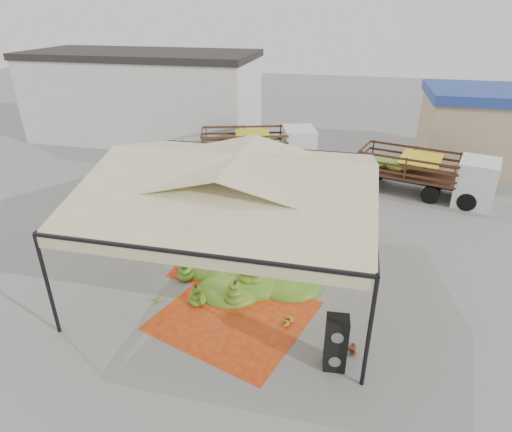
% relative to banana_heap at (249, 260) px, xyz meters
% --- Properties ---
extents(ground, '(90.00, 90.00, 0.00)m').
position_rel_banana_heap_xyz_m(ground, '(-0.38, 0.23, -0.56)').
color(ground, slate).
rests_on(ground, ground).
extents(canopy_tent, '(8.10, 8.10, 4.00)m').
position_rel_banana_heap_xyz_m(canopy_tent, '(-0.38, 0.23, 2.74)').
color(canopy_tent, black).
rests_on(canopy_tent, ground).
extents(building_white, '(14.30, 6.30, 5.40)m').
position_rel_banana_heap_xyz_m(building_white, '(-10.38, 14.23, 2.15)').
color(building_white, silver).
rests_on(building_white, ground).
extents(building_tan, '(6.30, 5.30, 4.10)m').
position_rel_banana_heap_xyz_m(building_tan, '(9.62, 13.23, 1.51)').
color(building_tan, tan).
rests_on(building_tan, ground).
extents(tarp_left, '(4.85, 4.73, 0.01)m').
position_rel_banana_heap_xyz_m(tarp_left, '(0.07, -2.07, -0.55)').
color(tarp_left, '#CA5B13').
rests_on(tarp_left, ground).
extents(tarp_right, '(4.28, 4.45, 0.01)m').
position_rel_banana_heap_xyz_m(tarp_right, '(-0.51, 1.02, -0.55)').
color(tarp_right, '#E75115').
rests_on(tarp_right, ground).
extents(banana_heap, '(6.51, 6.03, 1.12)m').
position_rel_banana_heap_xyz_m(banana_heap, '(0.00, 0.00, 0.00)').
color(banana_heap, '#507117').
rests_on(banana_heap, ground).
extents(hand_yellow_a, '(0.47, 0.42, 0.18)m').
position_rel_banana_heap_xyz_m(hand_yellow_a, '(1.49, -2.15, -0.47)').
color(hand_yellow_a, gold).
rests_on(hand_yellow_a, ground).
extents(hand_yellow_b, '(0.52, 0.51, 0.18)m').
position_rel_banana_heap_xyz_m(hand_yellow_b, '(1.58, -2.01, -0.47)').
color(hand_yellow_b, gold).
rests_on(hand_yellow_b, ground).
extents(hand_red_a, '(0.61, 0.58, 0.22)m').
position_rel_banana_heap_xyz_m(hand_red_a, '(3.28, -2.62, -0.45)').
color(hand_red_a, '#613016').
rests_on(hand_red_a, ground).
extents(hand_red_b, '(0.39, 0.32, 0.18)m').
position_rel_banana_heap_xyz_m(hand_red_b, '(3.32, -2.88, -0.47)').
color(hand_red_b, '#602E16').
rests_on(hand_red_b, ground).
extents(hand_green, '(0.54, 0.53, 0.19)m').
position_rel_banana_heap_xyz_m(hand_green, '(-2.38, -1.89, -0.46)').
color(hand_green, '#4B7017').
rests_on(hand_green, ground).
extents(hanging_bunches, '(4.74, 0.24, 0.20)m').
position_rel_banana_heap_xyz_m(hanging_bunches, '(0.12, -0.28, 2.06)').
color(hanging_bunches, '#417F1A').
rests_on(hanging_bunches, ground).
extents(speaker_stack, '(0.57, 0.51, 1.47)m').
position_rel_banana_heap_xyz_m(speaker_stack, '(2.94, -3.35, 0.18)').
color(speaker_stack, black).
rests_on(speaker_stack, ground).
extents(banana_leaves, '(0.96, 1.36, 3.70)m').
position_rel_banana_heap_xyz_m(banana_leaves, '(-2.39, 0.37, -0.56)').
color(banana_leaves, '#356F1D').
rests_on(banana_leaves, ground).
extents(vendor, '(0.60, 0.40, 1.60)m').
position_rel_banana_heap_xyz_m(vendor, '(0.99, 5.21, 0.24)').
color(vendor, gray).
rests_on(vendor, ground).
extents(truck_left, '(6.32, 3.68, 2.06)m').
position_rel_banana_heap_xyz_m(truck_left, '(-1.80, 10.44, 0.71)').
color(truck_left, '#462917').
rests_on(truck_left, ground).
extents(truck_right, '(6.13, 3.53, 1.99)m').
position_rel_banana_heap_xyz_m(truck_right, '(6.48, 8.21, 0.67)').
color(truck_right, '#492518').
rests_on(truck_right, ground).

